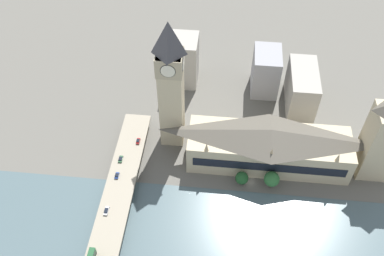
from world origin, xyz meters
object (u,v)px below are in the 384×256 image
at_px(clock_tower, 171,83).
at_px(car_northbound_lead, 117,175).
at_px(car_southbound_mid, 138,141).
at_px(victoria_tower, 384,138).
at_px(car_northbound_mid, 121,159).
at_px(parliament_hall, 269,146).
at_px(road_bridge, 111,221).
at_px(car_southbound_lead, 106,211).

xyz_separation_m(clock_tower, car_northbound_lead, (-33.55, 23.71, -33.55)).
relative_size(car_northbound_lead, car_southbound_mid, 0.99).
bearing_deg(victoria_tower, car_northbound_lead, 99.98).
bearing_deg(victoria_tower, car_northbound_mid, 95.39).
bearing_deg(parliament_hall, victoria_tower, -89.94).
distance_m(road_bridge, car_southbound_lead, 5.44).
height_order(victoria_tower, car_southbound_mid, victoria_tower).
bearing_deg(car_southbound_lead, road_bridge, -144.00).
xyz_separation_m(car_southbound_lead, car_southbound_mid, (43.62, -6.75, 0.11)).
height_order(clock_tower, car_northbound_mid, clock_tower).
height_order(clock_tower, road_bridge, clock_tower).
bearing_deg(car_southbound_mid, victoria_tower, -90.35).
height_order(road_bridge, car_northbound_mid, car_northbound_mid).
bearing_deg(car_southbound_mid, clock_tower, -59.46).
xyz_separation_m(clock_tower, car_southbound_mid, (-10.26, 17.39, -33.50)).
height_order(car_northbound_mid, car_southbound_lead, car_northbound_mid).
height_order(parliament_hall, car_southbound_lead, parliament_hall).
bearing_deg(clock_tower, car_northbound_mid, 133.78).
xyz_separation_m(victoria_tower, road_bridge, (-47.02, 125.57, -19.82)).
relative_size(car_northbound_lead, car_southbound_lead, 0.79).
distance_m(clock_tower, victoria_tower, 106.17).
distance_m(clock_tower, car_northbound_lead, 53.04).
relative_size(road_bridge, car_northbound_lead, 35.56).
distance_m(car_northbound_lead, car_southbound_mid, 24.13).
bearing_deg(car_northbound_mid, road_bridge, -175.09).
bearing_deg(victoria_tower, car_southbound_lead, 108.44).
bearing_deg(car_southbound_lead, car_northbound_mid, -0.03).
xyz_separation_m(parliament_hall, victoria_tower, (0.06, -53.30, 12.69)).
xyz_separation_m(car_northbound_lead, car_southbound_mid, (23.29, -6.32, 0.05)).
height_order(parliament_hall, car_southbound_mid, parliament_hall).
relative_size(clock_tower, victoria_tower, 1.41).
height_order(clock_tower, car_southbound_lead, clock_tower).
bearing_deg(car_northbound_mid, car_northbound_lead, -177.68).
bearing_deg(victoria_tower, clock_tower, 83.98).
distance_m(parliament_hall, victoria_tower, 54.79).
xyz_separation_m(car_northbound_lead, car_northbound_mid, (10.42, 0.42, -0.05)).
height_order(clock_tower, car_southbound_mid, clock_tower).
height_order(parliament_hall, clock_tower, clock_tower).
distance_m(clock_tower, car_southbound_mid, 39.11).
bearing_deg(car_northbound_mid, parliament_hall, -80.90).
bearing_deg(car_southbound_mid, car_northbound_mid, 152.36).
relative_size(victoria_tower, car_northbound_lead, 14.04).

